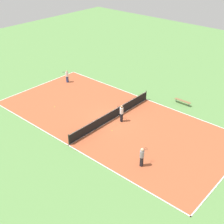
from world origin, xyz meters
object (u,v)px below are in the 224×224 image
at_px(player_near_white, 122,112).
at_px(bench, 183,101).
at_px(tennis_net, 112,115).
at_px(tennis_ball_near_net, 112,131).
at_px(player_baseline_gray, 142,156).
at_px(player_far_white, 67,76).
at_px(tennis_ball_midcourt, 55,107).
at_px(tennis_ball_left_sideline, 113,110).

bearing_deg(player_near_white, bench, -90.67).
height_order(tennis_net, tennis_ball_near_net, tennis_net).
bearing_deg(player_baseline_gray, player_far_white, 60.62).
bearing_deg(tennis_ball_near_net, tennis_ball_midcourt, -85.81).
bearing_deg(tennis_net, player_near_white, 110.49).
height_order(bench, player_far_white, player_far_white).
bearing_deg(tennis_ball_near_net, player_far_white, -111.93).
xyz_separation_m(player_baseline_gray, player_near_white, (-4.25, -5.68, 0.04)).
height_order(player_near_white, tennis_ball_near_net, player_near_white).
bearing_deg(player_near_white, player_baseline_gray, 163.16).
xyz_separation_m(player_far_white, tennis_ball_near_net, (4.74, 11.78, -0.87)).
relative_size(tennis_ball_left_sideline, tennis_ball_near_net, 1.00).
xyz_separation_m(bench, tennis_ball_near_net, (9.28, -2.28, -0.34)).
distance_m(player_near_white, tennis_ball_near_net, 2.27).
bearing_deg(bench, tennis_ball_midcourt, -135.87).
relative_size(player_far_white, tennis_ball_near_net, 23.23).
distance_m(tennis_ball_midcourt, tennis_ball_left_sideline, 6.48).
bearing_deg(bench, tennis_ball_near_net, -103.83).
distance_m(player_far_white, player_near_white, 11.65).
height_order(tennis_net, player_baseline_gray, player_baseline_gray).
distance_m(player_baseline_gray, player_far_white, 18.39).
distance_m(bench, player_baseline_gray, 11.95).
relative_size(tennis_net, player_near_white, 6.45).
distance_m(tennis_net, player_near_white, 1.14).
height_order(player_far_white, player_near_white, player_near_white).
height_order(player_baseline_gray, tennis_ball_midcourt, player_baseline_gray).
distance_m(tennis_net, bench, 8.52).
relative_size(tennis_net, tennis_ball_left_sideline, 173.52).
xyz_separation_m(player_baseline_gray, tennis_ball_midcourt, (-1.71, -13.09, -0.99)).
bearing_deg(tennis_ball_midcourt, tennis_ball_near_net, 94.19).
distance_m(tennis_net, tennis_ball_midcourt, 6.83).
xyz_separation_m(tennis_net, player_near_white, (-0.36, 0.95, 0.51)).
xyz_separation_m(player_far_white, player_near_white, (2.78, 11.31, 0.16)).
relative_size(player_far_white, player_near_white, 0.86).
bearing_deg(tennis_net, tennis_ball_midcourt, -71.31).
bearing_deg(bench, player_baseline_gray, -75.77).
height_order(bench, player_near_white, player_near_white).
bearing_deg(player_far_white, player_baseline_gray, 154.58).
relative_size(player_near_white, tennis_ball_near_net, 26.91).
bearing_deg(tennis_ball_midcourt, player_near_white, 108.93).
xyz_separation_m(bench, tennis_ball_left_sideline, (6.07, -4.90, -0.34)).
distance_m(player_baseline_gray, tennis_ball_midcourt, 13.24).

